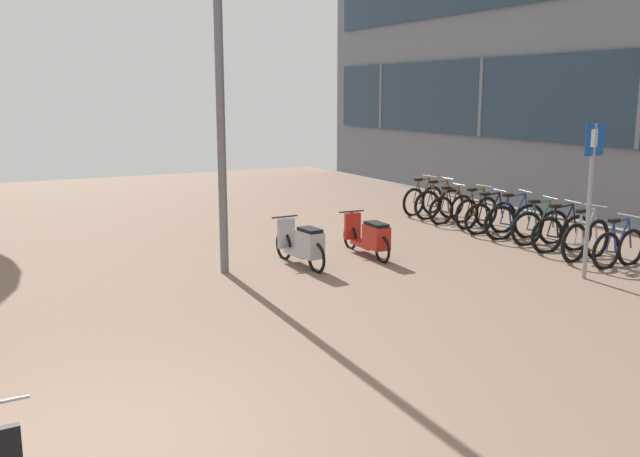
% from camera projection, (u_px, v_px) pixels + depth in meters
% --- Properties ---
extents(ground, '(21.00, 40.00, 0.13)m').
position_uv_depth(ground, '(259.00, 420.00, 6.51)').
color(ground, '#2C2A35').
extents(bicycle_rack_00, '(1.29, 0.48, 0.93)m').
position_uv_depth(bicycle_rack_00, '(619.00, 248.00, 12.12)').
color(bicycle_rack_00, black).
rests_on(bicycle_rack_00, ground).
extents(bicycle_rack_01, '(1.41, 0.48, 1.01)m').
position_uv_depth(bicycle_rack_01, '(586.00, 240.00, 12.66)').
color(bicycle_rack_01, black).
rests_on(bicycle_rack_01, ground).
extents(bicycle_rack_02, '(1.39, 0.48, 0.99)m').
position_uv_depth(bicycle_rack_02, '(562.00, 233.00, 13.29)').
color(bicycle_rack_02, black).
rests_on(bicycle_rack_02, ground).
extents(bicycle_rack_03, '(1.31, 0.48, 0.98)m').
position_uv_depth(bicycle_rack_03, '(540.00, 227.00, 13.92)').
color(bicycle_rack_03, black).
rests_on(bicycle_rack_03, ground).
extents(bicycle_rack_04, '(1.43, 0.48, 1.03)m').
position_uv_depth(bicycle_rack_04, '(515.00, 221.00, 14.47)').
color(bicycle_rack_04, black).
rests_on(bicycle_rack_04, ground).
extents(bicycle_rack_05, '(1.31, 0.48, 0.97)m').
position_uv_depth(bicycle_rack_05, '(491.00, 218.00, 15.02)').
color(bicycle_rack_05, black).
rests_on(bicycle_rack_05, ground).
extents(bicycle_rack_06, '(1.32, 0.48, 0.97)m').
position_uv_depth(bicycle_rack_06, '(477.00, 212.00, 15.67)').
color(bicycle_rack_06, black).
rests_on(bicycle_rack_06, ground).
extents(bicycle_rack_07, '(1.27, 0.48, 0.94)m').
position_uv_depth(bicycle_rack_07, '(452.00, 209.00, 16.17)').
color(bicycle_rack_07, black).
rests_on(bicycle_rack_07, ground).
extents(bicycle_rack_08, '(1.42, 0.48, 1.00)m').
position_uv_depth(bicycle_rack_08, '(439.00, 204.00, 16.81)').
color(bicycle_rack_08, black).
rests_on(bicycle_rack_08, ground).
extents(bicycle_rack_09, '(1.35, 0.48, 0.99)m').
position_uv_depth(bicycle_rack_09, '(423.00, 200.00, 17.39)').
color(bicycle_rack_09, black).
rests_on(bicycle_rack_09, ground).
extents(scooter_near, '(0.52, 1.70, 0.82)m').
position_uv_depth(scooter_near, '(303.00, 245.00, 12.09)').
color(scooter_near, black).
rests_on(scooter_near, ground).
extents(scooter_mid, '(0.52, 1.76, 0.77)m').
position_uv_depth(scooter_mid, '(370.00, 237.00, 12.83)').
color(scooter_mid, black).
rests_on(scooter_mid, ground).
extents(parking_sign, '(0.40, 0.07, 2.50)m').
position_uv_depth(parking_sign, '(591.00, 184.00, 11.11)').
color(parking_sign, gray).
rests_on(parking_sign, ground).
extents(lamp_post, '(0.20, 0.52, 6.31)m').
position_uv_depth(lamp_post, '(219.00, 60.00, 11.12)').
color(lamp_post, slate).
rests_on(lamp_post, ground).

